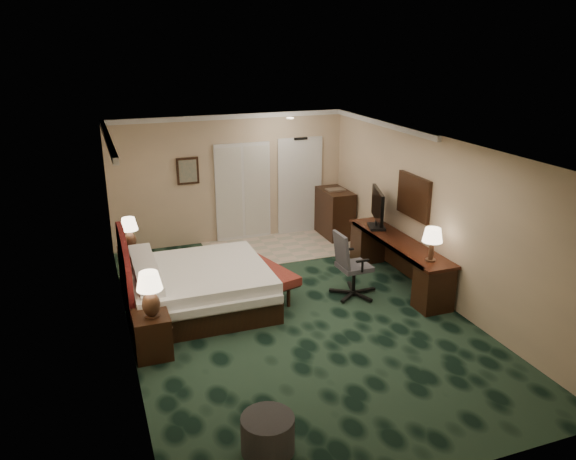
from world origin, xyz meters
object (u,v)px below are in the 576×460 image
object	(u,v)px
nightstand_near	(152,335)
ottoman	(268,434)
bed_bench	(265,280)
desk_chair	(354,264)
nightstand_far	(134,267)
tv	(377,209)
minibar	(335,213)
desk	(397,261)
lamp_near	(150,295)
lamp_far	(130,234)
bed	(200,288)

from	to	relation	value
nightstand_near	ottoman	bearing A→B (deg)	-69.32
bed_bench	desk_chair	world-z (taller)	desk_chair
nightstand_far	bed_bench	size ratio (longest dim) A/B	0.45
tv	minibar	world-z (taller)	tv
bed_bench	desk_chair	distance (m)	1.54
nightstand_far	desk	size ratio (longest dim) A/B	0.23
bed_bench	lamp_near	bearing A→B (deg)	-161.41
desk	desk_chair	size ratio (longest dim) A/B	2.39
nightstand_near	desk	distance (m)	4.53
lamp_far	desk	distance (m)	4.74
nightstand_near	nightstand_far	distance (m)	2.53
nightstand_near	lamp_near	xyz separation A→B (m)	(0.02, -0.06, 0.63)
bed	ottoman	xyz separation A→B (m)	(-0.02, -3.56, -0.14)
lamp_near	minibar	world-z (taller)	lamp_near
lamp_far	tv	size ratio (longest dim) A/B	0.61
minibar	nightstand_near	bearing A→B (deg)	-140.56
nightstand_far	tv	bearing A→B (deg)	-10.48
desk	minibar	size ratio (longest dim) A/B	2.64
bed	nightstand_far	world-z (taller)	bed
lamp_far	minibar	distance (m)	4.57
minibar	desk_chair	bearing A→B (deg)	-108.45
nightstand_near	tv	size ratio (longest dim) A/B	0.64
nightstand_far	desk	distance (m)	4.68
desk	lamp_near	bearing A→B (deg)	-166.87
lamp_near	lamp_far	bearing A→B (deg)	90.63
desk	tv	size ratio (longest dim) A/B	2.90
bed	nightstand_near	bearing A→B (deg)	-127.52
nightstand_far	lamp_near	bearing A→B (deg)	-89.90
ottoman	desk_chair	world-z (taller)	desk_chair
nightstand_near	bed_bench	world-z (taller)	nightstand_near
bed_bench	desk	size ratio (longest dim) A/B	0.52
nightstand_far	lamp_near	distance (m)	2.66
lamp_far	bed_bench	size ratio (longest dim) A/B	0.41
nightstand_near	ottoman	xyz separation A→B (m)	(0.89, -2.36, -0.10)
lamp_near	minibar	size ratio (longest dim) A/B	0.63
ottoman	minibar	world-z (taller)	minibar
lamp_near	minibar	distance (m)	5.75
desk_chair	ottoman	bearing A→B (deg)	-130.99
bed_bench	minibar	world-z (taller)	minibar
nightstand_near	tv	world-z (taller)	tv
lamp_near	desk_chair	distance (m)	3.55
nightstand_near	lamp_far	bearing A→B (deg)	90.27
nightstand_far	minibar	bearing A→B (deg)	14.04
ottoman	desk_chair	xyz separation A→B (m)	(2.56, 3.12, 0.37)
ottoman	desk_chair	distance (m)	4.05
lamp_near	ottoman	bearing A→B (deg)	-69.22
lamp_far	desk_chair	world-z (taller)	lamp_far
nightstand_near	lamp_near	world-z (taller)	lamp_near
tv	bed_bench	bearing A→B (deg)	-152.06
bed	lamp_near	world-z (taller)	lamp_near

